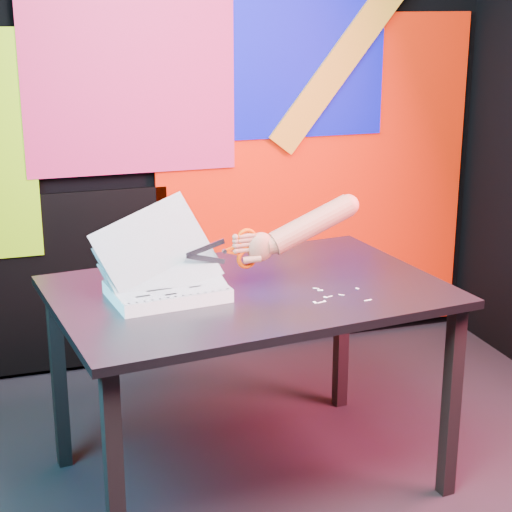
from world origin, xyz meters
name	(u,v)px	position (x,y,z in m)	size (l,w,h in m)	color
room	(298,128)	(0.00, 0.00, 1.35)	(3.01, 3.01, 2.71)	black
backdrop	(199,167)	(0.06, 1.46, 0.96)	(2.88, 0.05, 2.08)	red
work_table	(249,309)	(-0.06, 0.31, 0.67)	(1.43, 1.04, 0.75)	black
printout_stack	(166,288)	(-0.35, 0.31, 0.78)	(0.45, 0.32, 0.35)	white
scissors	(242,249)	(-0.08, 0.32, 0.89)	(0.26, 0.03, 0.15)	#A4A6B6
hand_forearm	(303,228)	(0.15, 0.34, 0.94)	(0.47, 0.11, 0.21)	#A2614C
paper_clippings	(331,296)	(0.18, 0.14, 0.75)	(0.20, 0.18, 0.00)	white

